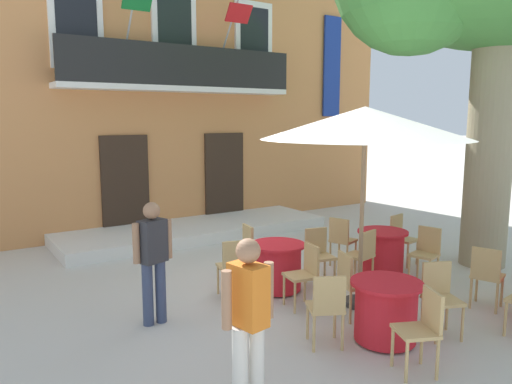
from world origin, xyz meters
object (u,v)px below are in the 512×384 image
Objects in this scene: cafe_chair_middle_3 at (352,281)px; cafe_umbrella at (365,124)px; cafe_chair_front_1 at (233,264)px; pedestrian_near_entrance at (153,256)px; cafe_chair_front_2 at (305,271)px; cafe_table_middle at (386,311)px; cafe_chair_front_0 at (254,247)px; cafe_chair_front_3 at (318,252)px; cafe_table_far_side at (382,251)px; cafe_chair_near_tree_0 at (487,273)px; cafe_chair_far_side_3 at (362,253)px; cafe_chair_middle_1 at (423,326)px; cafe_chair_far_side_1 at (401,236)px; cafe_chair_middle_0 at (327,305)px; pedestrian_mid_plaza at (248,318)px; cafe_chair_middle_2 at (440,294)px; cafe_chair_far_side_0 at (426,251)px; cafe_table_front at (278,266)px; cafe_chair_far_side_2 at (341,238)px.

cafe_chair_middle_3 is 2.14m from cafe_umbrella.
pedestrian_near_entrance reaches higher than cafe_chair_front_1.
cafe_chair_middle_3 and cafe_chair_front_2 have the same top height.
cafe_chair_front_1 reaches higher than cafe_table_middle.
cafe_chair_front_0 is 1.00× the size of cafe_chair_front_3.
cafe_chair_near_tree_0 is at bearing -90.34° from cafe_table_far_side.
cafe_chair_far_side_3 reaches higher than cafe_table_middle.
cafe_chair_front_1 is (-0.55, 2.98, 0.00)m from cafe_chair_middle_1.
cafe_chair_front_3 is 1.00× the size of cafe_chair_far_side_1.
cafe_table_middle is at bearing -21.28° from cafe_chair_middle_0.
cafe_chair_front_1 is 1.00× the size of cafe_chair_front_3.
pedestrian_mid_plaza reaches higher than cafe_table_far_side.
cafe_chair_middle_0 is at bearing -51.13° from pedestrian_near_entrance.
cafe_chair_front_2 is (-0.83, 1.63, 0.00)m from cafe_chair_middle_2.
cafe_table_far_side is at bearing -8.31° from cafe_chair_front_1.
cafe_chair_middle_3 is 1.00× the size of cafe_chair_front_1.
cafe_umbrella is at bearing 26.09° from pedestrian_mid_plaza.
cafe_chair_middle_3 is 1.00× the size of cafe_chair_far_side_0.
cafe_chair_front_3 is (-1.27, 2.13, 0.00)m from cafe_chair_near_tree_0.
cafe_chair_middle_0 is 1.00× the size of cafe_chair_middle_3.
cafe_chair_front_0 is 3.94m from pedestrian_mid_plaza.
cafe_table_front is (0.65, 1.88, -0.14)m from cafe_chair_middle_0.
cafe_chair_middle_1 is 4.05m from cafe_chair_far_side_1.
cafe_umbrella is at bearing 96.09° from cafe_chair_middle_2.
cafe_chair_far_side_2 is 0.55× the size of pedestrian_mid_plaza.
cafe_table_front is 0.95× the size of cafe_chair_far_side_2.
cafe_chair_far_side_0 is at bearing -20.08° from cafe_chair_front_1.
cafe_chair_middle_3 is 0.72m from cafe_chair_front_2.
cafe_chair_front_2 reaches higher than cafe_table_front.
cafe_chair_near_tree_0 is 1.98m from cafe_table_middle.
cafe_chair_far_side_2 is 2.80m from cafe_umbrella.
cafe_table_middle is 2.51m from cafe_umbrella.
cafe_table_front is 0.95× the size of cafe_chair_front_3.
cafe_chair_front_3 is at bearing 149.69° from cafe_chair_far_side_0.
cafe_chair_front_2 is (-2.08, 1.48, 0.00)m from cafe_chair_near_tree_0.
cafe_chair_far_side_1 is (3.50, -0.20, 0.00)m from cafe_chair_front_1.
cafe_chair_middle_0 and cafe_chair_far_side_0 have the same top height.
cafe_table_front is (0.19, 2.87, -0.14)m from cafe_chair_middle_1.
pedestrian_near_entrance is at bearing 88.57° from pedestrian_mid_plaza.
cafe_table_far_side is (2.22, 2.57, -0.14)m from cafe_chair_middle_1.
cafe_chair_near_tree_0 is 2.64m from cafe_chair_far_side_2.
cafe_chair_front_2 is at bearing -167.83° from cafe_table_far_side.
cafe_chair_middle_2 is (0.72, -0.23, 0.14)m from cafe_table_middle.
cafe_umbrella reaches higher than cafe_chair_far_side_1.
cafe_chair_middle_1 and cafe_chair_middle_2 have the same top height.
cafe_chair_near_tree_0 is 2.73m from cafe_umbrella.
cafe_chair_middle_2 is at bearing -83.91° from cafe_umbrella.
cafe_chair_middle_1 is at bearing -153.10° from cafe_chair_middle_2.
cafe_chair_front_3 is at bearing 142.77° from cafe_chair_far_side_3.
cafe_chair_far_side_1 is at bearing 43.30° from cafe_chair_middle_1.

